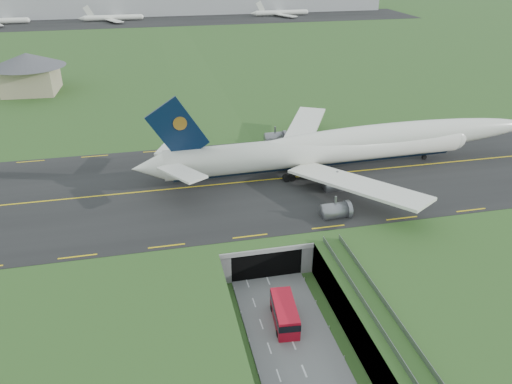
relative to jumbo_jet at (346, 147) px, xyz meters
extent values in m
plane|color=#2E5221|center=(-23.98, -35.13, -11.24)|extent=(900.00, 900.00, 0.00)
cube|color=gray|center=(-23.98, -35.13, -8.24)|extent=(800.00, 800.00, 6.00)
cube|color=slate|center=(-23.98, -42.63, -11.14)|extent=(12.00, 75.00, 0.20)
cube|color=black|center=(-23.98, -2.13, -5.15)|extent=(800.00, 44.00, 0.18)
cube|color=gray|center=(-23.98, -16.13, -5.74)|extent=(16.00, 22.00, 1.00)
cube|color=gray|center=(-30.98, -16.13, -8.24)|extent=(2.00, 22.00, 6.00)
cube|color=gray|center=(-16.98, -16.13, -8.24)|extent=(2.00, 22.00, 6.00)
cube|color=black|center=(-23.98, -21.13, -8.74)|extent=(12.00, 12.00, 5.00)
cube|color=#A8A8A3|center=(-23.98, -27.18, -5.64)|extent=(17.00, 0.50, 0.80)
cube|color=#A8A8A3|center=(-12.98, -53.63, -5.44)|extent=(3.00, 53.00, 0.50)
cube|color=gray|center=(-14.38, -53.63, -4.69)|extent=(0.06, 53.00, 1.00)
cube|color=gray|center=(-11.58, -53.63, -4.69)|extent=(0.06, 53.00, 1.00)
cylinder|color=#A8A8A3|center=(-12.98, -51.13, -8.44)|extent=(0.90, 0.90, 5.60)
cylinder|color=#A8A8A3|center=(-12.98, -39.13, -8.44)|extent=(0.90, 0.90, 5.60)
cylinder|color=white|center=(-6.33, -0.22, -0.26)|extent=(65.38, 8.37, 6.14)
sphere|color=white|center=(26.25, 0.90, -0.26)|extent=(6.22, 6.22, 6.01)
cone|color=white|center=(-41.79, -1.43, -0.26)|extent=(6.91, 6.06, 5.83)
ellipsoid|color=white|center=(11.26, 0.39, 1.12)|extent=(67.83, 7.96, 6.44)
ellipsoid|color=black|center=(25.29, 0.87, 0.51)|extent=(4.39, 2.83, 2.15)
cylinder|color=black|center=(-6.33, -0.22, -2.65)|extent=(62.00, 4.70, 2.58)
cube|color=white|center=(-4.94, 15.18, -1.22)|extent=(19.43, 28.52, 2.58)
cube|color=white|center=(-36.29, 5.95, 1.18)|extent=(8.51, 11.38, 0.98)
cube|color=white|center=(-3.89, -15.48, -1.22)|extent=(20.91, 27.93, 2.58)
cube|color=white|center=(-35.79, -8.42, 1.18)|extent=(9.01, 11.30, 0.98)
cube|color=black|center=(-35.56, -1.22, 6.93)|extent=(12.21, 0.99, 13.57)
cylinder|color=#C5832E|center=(-35.08, -1.20, 8.37)|extent=(2.71, 0.76, 2.68)
cylinder|color=slate|center=(-5.95, 8.91, -4.19)|extent=(5.09, 3.33, 3.16)
cylinder|color=slate|center=(-10.82, 18.82, -4.19)|extent=(5.09, 3.33, 3.16)
cylinder|color=slate|center=(-5.32, -9.30, -4.19)|extent=(5.09, 3.33, 3.16)
cylinder|color=slate|center=(-9.51, -19.51, -4.19)|extent=(5.09, 3.33, 3.16)
cylinder|color=black|center=(19.73, 0.68, -4.53)|extent=(1.07, 0.52, 1.05)
cube|color=black|center=(-10.64, -0.36, -4.38)|extent=(5.98, 6.91, 1.34)
cube|color=#B90C1F|center=(-24.03, -38.45, -9.38)|extent=(3.86, 8.54, 3.32)
cube|color=black|center=(-24.03, -38.45, -8.71)|extent=(3.94, 8.66, 1.11)
cube|color=black|center=(-24.03, -38.45, -10.76)|extent=(3.59, 7.97, 0.55)
cylinder|color=black|center=(-25.72, -41.07, -10.63)|extent=(0.48, 1.03, 0.99)
cylinder|color=black|center=(-25.20, -35.57, -10.63)|extent=(0.48, 1.03, 0.99)
cylinder|color=black|center=(-22.86, -41.34, -10.63)|extent=(0.48, 1.03, 0.99)
cylinder|color=black|center=(-22.34, -35.84, -10.63)|extent=(0.48, 1.03, 0.99)
cube|color=tan|center=(-77.33, 80.14, -0.96)|extent=(16.86, 16.86, 8.54)
cone|color=#4C4C51|center=(-77.33, 80.14, 5.44)|extent=(24.73, 24.73, 4.27)
cube|color=#B2B2B2|center=(-23.98, 264.87, 2.26)|extent=(300.00, 22.00, 15.00)
cube|color=black|center=(-23.98, 234.87, -5.10)|extent=(320.00, 50.00, 0.08)
cylinder|color=white|center=(-56.68, 239.87, -3.06)|extent=(34.00, 3.20, 3.20)
cylinder|color=white|center=(50.48, 239.87, -3.06)|extent=(34.00, 3.20, 3.20)
ellipsoid|color=slate|center=(96.02, 394.87, -15.24)|extent=(260.00, 91.00, 44.00)
camera|label=1|loc=(-40.62, -93.57, 39.84)|focal=35.00mm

